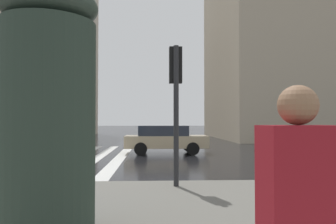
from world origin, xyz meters
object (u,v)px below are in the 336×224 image
car_champagne (165,139)px  pedestrian_by_billboard (299,213)px  traffic_signal_post (176,85)px  billboard_column (49,105)px  car_silver (316,142)px

car_champagne → pedestrian_by_billboard: 15.11m
traffic_signal_post → pedestrian_by_billboard: traffic_signal_post is taller
billboard_column → pedestrian_by_billboard: bearing=-141.7°
billboard_column → car_champagne: 12.54m
traffic_signal_post → billboard_column: bearing=149.2°
billboard_column → traffic_signal_post: 3.84m
billboard_column → traffic_signal_post: size_ratio=1.02×
billboard_column → car_silver: billboard_column is taller
car_champagne → pedestrian_by_billboard: bearing=-179.4°
billboard_column → car_champagne: (12.32, -2.03, -1.09)m
car_silver → pedestrian_by_billboard: (-12.10, 6.12, 0.38)m
traffic_signal_post → car_champagne: (9.08, -0.10, -1.73)m
car_silver → car_champagne: (3.00, 6.28, 0.00)m
traffic_signal_post → car_champagne: 9.24m
billboard_column → pedestrian_by_billboard: (-2.78, -2.19, -0.71)m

